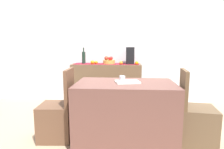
{
  "coord_description": "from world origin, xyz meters",
  "views": [
    {
      "loc": [
        0.18,
        -2.8,
        1.18
      ],
      "look_at": [
        -0.04,
        0.35,
        0.7
      ],
      "focal_mm": 30.33,
      "sensor_mm": 36.0,
      "label": 1
    }
  ],
  "objects": [
    {
      "name": "fruit_bowl",
      "position": [
        -0.14,
        0.92,
        0.86
      ],
      "size": [
        0.23,
        0.23,
        0.07
      ],
      "primitive_type": "cylinder",
      "color": "gold",
      "rests_on": "table_runner"
    },
    {
      "name": "wine_bottle",
      "position": [
        -0.65,
        0.92,
        0.95
      ],
      "size": [
        0.07,
        0.07,
        0.32
      ],
      "color": "#1D3226",
      "rests_on": "sideboard_console"
    },
    {
      "name": "ground_plane",
      "position": [
        0.0,
        0.0,
        -0.01
      ],
      "size": [
        6.4,
        6.4,
        0.02
      ],
      "primitive_type": "cube",
      "color": "tan",
      "rests_on": "ground"
    },
    {
      "name": "room_wall_rear",
      "position": [
        0.0,
        1.18,
        1.35
      ],
      "size": [
        6.4,
        0.06,
        2.7
      ],
      "primitive_type": "cube",
      "color": "silver",
      "rests_on": "ground"
    },
    {
      "name": "coffee_maker",
      "position": [
        0.28,
        0.92,
        0.99
      ],
      "size": [
        0.16,
        0.18,
        0.33
      ],
      "primitive_type": "cube",
      "color": "black",
      "rests_on": "sideboard_console"
    },
    {
      "name": "chair_near_window",
      "position": [
        -0.67,
        -0.56,
        0.27
      ],
      "size": [
        0.42,
        0.42,
        0.9
      ],
      "color": "brown",
      "rests_on": "ground"
    },
    {
      "name": "orange_loose_end",
      "position": [
        -0.39,
        0.88,
        0.86
      ],
      "size": [
        0.07,
        0.07,
        0.07
      ],
      "primitive_type": "sphere",
      "color": "orange",
      "rests_on": "sideboard_console"
    },
    {
      "name": "sideboard_console",
      "position": [
        -0.19,
        0.92,
        0.41
      ],
      "size": [
        1.36,
        0.42,
        0.82
      ],
      "primitive_type": "cube",
      "color": "brown",
      "rests_on": "ground"
    },
    {
      "name": "open_book",
      "position": [
        0.21,
        -0.55,
        0.75
      ],
      "size": [
        0.32,
        0.27,
        0.02
      ],
      "primitive_type": "cube",
      "rotation": [
        0.0,
        0.0,
        0.23
      ],
      "color": "white",
      "rests_on": "dining_table"
    },
    {
      "name": "coffee_cup",
      "position": [
        0.15,
        -0.59,
        0.78
      ],
      "size": [
        0.07,
        0.07,
        0.09
      ],
      "primitive_type": "cylinder",
      "color": "silver",
      "rests_on": "dining_table"
    },
    {
      "name": "apple_rear",
      "position": [
        -0.12,
        0.85,
        0.93
      ],
      "size": [
        0.07,
        0.07,
        0.07
      ],
      "primitive_type": "sphere",
      "color": "red",
      "rests_on": "fruit_bowl"
    },
    {
      "name": "chair_by_corner",
      "position": [
        1.05,
        -0.56,
        0.27
      ],
      "size": [
        0.45,
        0.45,
        0.9
      ],
      "color": "brown",
      "rests_on": "ground"
    },
    {
      "name": "orange_loose_far",
      "position": [
        -0.45,
        0.83,
        0.86
      ],
      "size": [
        0.08,
        0.08,
        0.08
      ],
      "primitive_type": "sphere",
      "color": "orange",
      "rests_on": "sideboard_console"
    },
    {
      "name": "table_runner",
      "position": [
        -0.19,
        0.92,
        0.83
      ],
      "size": [
        1.28,
        0.32,
        0.01
      ],
      "primitive_type": "cube",
      "color": "maroon",
      "rests_on": "sideboard_console"
    },
    {
      "name": "orange_loose_near_bowl",
      "position": [
        0.4,
        0.8,
        0.86
      ],
      "size": [
        0.07,
        0.07,
        0.07
      ],
      "primitive_type": "sphere",
      "color": "orange",
      "rests_on": "sideboard_console"
    },
    {
      "name": "orange_loose_mid",
      "position": [
        0.1,
        0.81,
        0.86
      ],
      "size": [
        0.07,
        0.07,
        0.07
      ],
      "primitive_type": "sphere",
      "color": "orange",
      "rests_on": "sideboard_console"
    },
    {
      "name": "apple_front",
      "position": [
        -0.13,
        0.97,
        0.93
      ],
      "size": [
        0.07,
        0.07,
        0.07
      ],
      "primitive_type": "sphere",
      "color": "gold",
      "rests_on": "fruit_bowl"
    },
    {
      "name": "dining_table",
      "position": [
        0.19,
        -0.56,
        0.37
      ],
      "size": [
        1.19,
        0.71,
        0.74
      ],
      "primitive_type": "cube",
      "color": "brown",
      "rests_on": "ground"
    },
    {
      "name": "apple_right",
      "position": [
        -0.1,
        0.91,
        0.94
      ],
      "size": [
        0.07,
        0.07,
        0.07
      ],
      "primitive_type": "sphere",
      "color": "red",
      "rests_on": "fruit_bowl"
    },
    {
      "name": "apple_center",
      "position": [
        -0.19,
        0.9,
        0.94
      ],
      "size": [
        0.08,
        0.08,
        0.08
      ],
      "primitive_type": "sphere",
      "color": "#B43A27",
      "rests_on": "fruit_bowl"
    }
  ]
}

